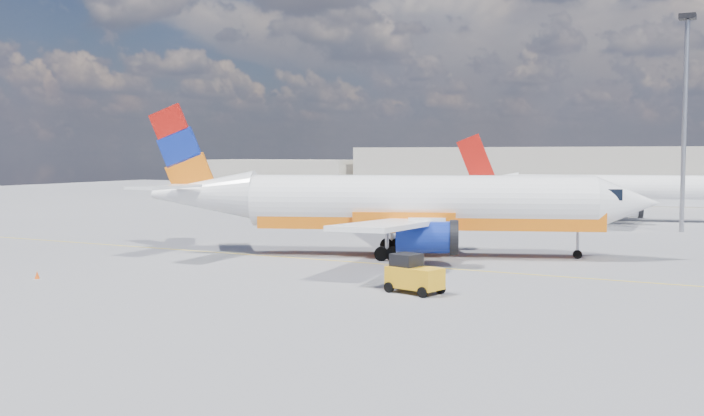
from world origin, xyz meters
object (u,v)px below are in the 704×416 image
at_px(main_jet, 404,205).
at_px(second_jet, 607,192).
at_px(gse_tug, 413,275).
at_px(traffic_cone, 37,275).

relative_size(main_jet, second_jet, 1.14).
bearing_deg(gse_tug, main_jet, 130.26).
relative_size(gse_tug, traffic_cone, 6.44).
relative_size(main_jet, traffic_cone, 73.51).
distance_m(second_jet, gse_tug, 48.97).
relative_size(main_jet, gse_tug, 11.42).
height_order(main_jet, gse_tug, main_jet).
bearing_deg(traffic_cone, gse_tug, 15.42).
height_order(second_jet, gse_tug, second_jet).
distance_m(main_jet, second_jet, 36.80).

